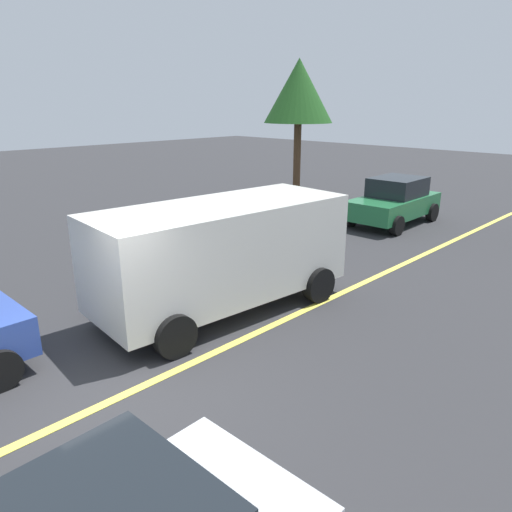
% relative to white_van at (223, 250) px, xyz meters
% --- Properties ---
extents(ground_plane, '(80.00, 80.00, 0.00)m').
position_rel_white_van_xyz_m(ground_plane, '(-3.21, -1.24, -1.27)').
color(ground_plane, '#2D2D30').
extents(lane_marking_centre, '(28.00, 0.16, 0.01)m').
position_rel_white_van_xyz_m(lane_marking_centre, '(-0.21, -1.24, -1.26)').
color(lane_marking_centre, '#E0D14C').
extents(white_van, '(5.34, 2.60, 2.20)m').
position_rel_white_van_xyz_m(white_van, '(0.00, 0.00, 0.00)').
color(white_van, silver).
rests_on(white_van, ground_plane).
extents(car_green_crossing, '(3.91, 2.01, 1.60)m').
position_rel_white_van_xyz_m(car_green_crossing, '(9.02, 1.23, -0.47)').
color(car_green_crossing, '#236B3D').
rests_on(car_green_crossing, ground_plane).
extents(tree_centre_verge, '(2.84, 2.84, 5.77)m').
position_rel_white_van_xyz_m(tree_centre_verge, '(9.92, 6.41, 3.20)').
color(tree_centre_verge, '#513823').
rests_on(tree_centre_verge, ground_plane).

